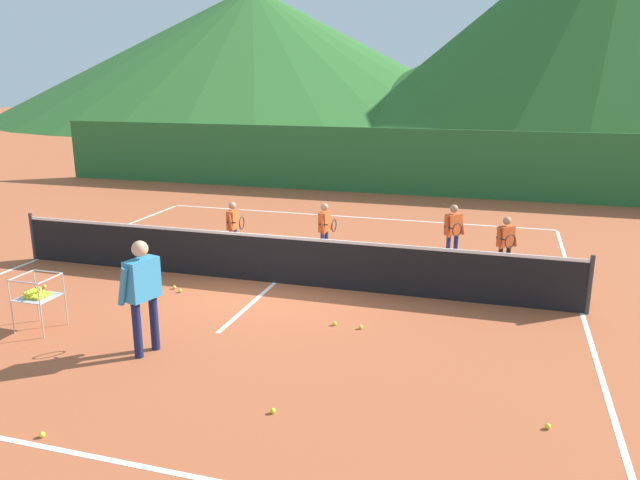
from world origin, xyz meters
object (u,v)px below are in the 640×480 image
(tennis_ball_5, at_px, (44,286))
(tennis_ball_9, at_px, (361,327))
(tennis_ball_6, at_px, (42,435))
(tennis_ball_8, at_px, (273,411))
(tennis_ball_1, at_px, (548,426))
(tennis_ball_2, at_px, (335,323))
(ball_cart, at_px, (37,295))
(instructor, at_px, (143,287))
(tennis_ball_0, at_px, (174,287))
(student_1, at_px, (325,225))
(student_0, at_px, (233,223))
(student_3, at_px, (506,240))
(tennis_ball_7, at_px, (180,291))
(student_2, at_px, (453,228))
(tennis_net, at_px, (275,259))

(tennis_ball_5, height_order, tennis_ball_9, same)
(tennis_ball_6, relative_size, tennis_ball_8, 1.00)
(tennis_ball_1, distance_m, tennis_ball_8, 3.23)
(tennis_ball_2, bearing_deg, tennis_ball_5, 178.36)
(ball_cart, height_order, tennis_ball_9, ball_cart)
(tennis_ball_8, bearing_deg, tennis_ball_2, 90.07)
(instructor, height_order, tennis_ball_0, instructor)
(student_1, height_order, tennis_ball_5, student_1)
(student_0, distance_m, tennis_ball_5, 4.15)
(student_3, relative_size, tennis_ball_0, 17.79)
(instructor, height_order, student_1, instructor)
(tennis_ball_0, bearing_deg, student_3, 24.60)
(tennis_ball_7, bearing_deg, ball_cart, -120.48)
(student_2, bearing_deg, tennis_ball_1, -75.42)
(student_0, distance_m, tennis_ball_6, 7.53)
(instructor, xyz_separation_m, tennis_ball_8, (2.38, -1.06, -1.00))
(instructor, bearing_deg, tennis_ball_7, 108.77)
(instructor, distance_m, tennis_ball_5, 4.12)
(student_3, xyz_separation_m, tennis_ball_0, (-6.06, -2.77, -0.70))
(tennis_ball_8, relative_size, tennis_ball_9, 1.00)
(tennis_ball_0, distance_m, tennis_ball_6, 5.05)
(student_3, distance_m, tennis_ball_2, 4.53)
(ball_cart, relative_size, tennis_ball_8, 13.22)
(student_2, bearing_deg, instructor, -123.47)
(student_0, distance_m, tennis_ball_0, 2.61)
(instructor, xyz_separation_m, student_0, (-0.93, 5.15, -0.29))
(tennis_net, relative_size, instructor, 6.72)
(student_0, distance_m, tennis_ball_2, 4.77)
(tennis_ball_1, height_order, tennis_ball_5, same)
(tennis_ball_0, relative_size, tennis_ball_5, 1.00)
(tennis_ball_6, height_order, tennis_ball_9, same)
(tennis_net, height_order, student_3, student_3)
(student_0, xyz_separation_m, ball_cart, (-1.21, -4.87, -0.15))
(ball_cart, distance_m, tennis_ball_2, 4.80)
(instructor, bearing_deg, student_2, 56.53)
(instructor, bearing_deg, tennis_ball_1, -4.75)
(tennis_ball_2, height_order, tennis_ball_9, same)
(student_0, xyz_separation_m, tennis_ball_6, (0.99, -7.43, -0.70))
(student_3, height_order, tennis_ball_8, student_3)
(instructor, height_order, student_2, instructor)
(instructor, xyz_separation_m, student_3, (5.00, 5.41, -0.30))
(tennis_ball_7, bearing_deg, tennis_ball_2, -12.19)
(tennis_ball_7, bearing_deg, student_0, 91.84)
(student_3, bearing_deg, tennis_ball_6, -122.69)
(tennis_ball_1, height_order, tennis_ball_2, same)
(instructor, height_order, student_3, instructor)
(instructor, xyz_separation_m, tennis_ball_7, (-0.84, 2.48, -1.00))
(student_0, xyz_separation_m, tennis_ball_7, (0.09, -2.66, -0.70))
(tennis_ball_6, bearing_deg, student_1, 82.23)
(student_1, relative_size, tennis_ball_6, 18.34)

